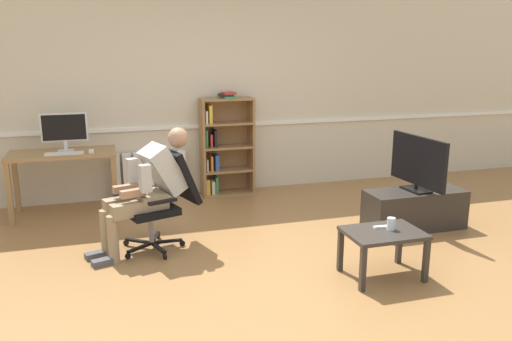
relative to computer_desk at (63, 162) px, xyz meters
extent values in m
plane|color=olive|center=(1.83, -2.15, -0.64)|extent=(18.00, 18.00, 0.00)
cube|color=beige|center=(1.83, 0.50, 0.71)|extent=(12.00, 0.10, 2.70)
cube|color=white|center=(1.83, 0.43, 0.28)|extent=(12.00, 0.03, 0.05)
cube|color=#9E7547|center=(-0.57, -0.26, -0.28)|extent=(0.06, 0.06, 0.72)
cube|color=#9E7547|center=(0.57, -0.26, -0.28)|extent=(0.06, 0.06, 0.72)
cube|color=#9E7547|center=(0.57, 0.26, -0.28)|extent=(0.06, 0.06, 0.72)
cube|color=#9E7547|center=(-0.57, 0.26, -0.28)|extent=(0.06, 0.06, 0.72)
cube|color=#9E7547|center=(0.00, 0.00, 0.10)|extent=(1.21, 0.60, 0.04)
cube|color=silver|center=(0.04, 0.06, 0.12)|extent=(0.18, 0.14, 0.01)
cube|color=silver|center=(0.04, 0.08, 0.18)|extent=(0.04, 0.02, 0.10)
cube|color=silver|center=(0.04, 0.08, 0.39)|extent=(0.53, 0.02, 0.33)
cube|color=black|center=(0.04, 0.07, 0.39)|extent=(0.48, 0.00, 0.30)
cube|color=white|center=(0.04, -0.14, 0.13)|extent=(0.42, 0.12, 0.02)
cube|color=white|center=(0.33, -0.12, 0.13)|extent=(0.06, 0.10, 0.03)
cube|color=olive|center=(1.72, 0.27, 0.01)|extent=(0.03, 0.28, 1.30)
cube|color=olive|center=(2.38, 0.27, 0.01)|extent=(0.03, 0.28, 1.30)
cube|color=olive|center=(2.05, 0.41, 0.01)|extent=(0.67, 0.02, 1.30)
cube|color=olive|center=(2.05, 0.27, -0.63)|extent=(0.64, 0.28, 0.03)
cube|color=olive|center=(2.05, 0.27, -0.31)|extent=(0.64, 0.28, 0.03)
cube|color=olive|center=(2.05, 0.27, 0.01)|extent=(0.64, 0.28, 0.03)
cube|color=olive|center=(2.05, 0.27, 0.33)|extent=(0.64, 0.28, 0.03)
cube|color=olive|center=(2.05, 0.27, 0.64)|extent=(0.64, 0.28, 0.03)
cube|color=gold|center=(1.77, 0.27, -0.51)|extent=(0.05, 0.19, 0.20)
cube|color=beige|center=(1.77, 0.29, -0.22)|extent=(0.02, 0.19, 0.16)
cube|color=#38844C|center=(1.77, 0.29, 0.14)|extent=(0.03, 0.19, 0.23)
cube|color=white|center=(1.77, 0.27, 0.42)|extent=(0.03, 0.19, 0.16)
cube|color=beige|center=(1.83, 0.27, -0.52)|extent=(0.04, 0.19, 0.18)
cube|color=orange|center=(1.83, 0.28, -0.20)|extent=(0.03, 0.19, 0.20)
cube|color=red|center=(1.82, 0.29, 0.11)|extent=(0.03, 0.19, 0.17)
cube|color=gold|center=(1.82, 0.26, 0.46)|extent=(0.04, 0.19, 0.24)
cube|color=#38844C|center=(1.88, 0.27, -0.50)|extent=(0.03, 0.19, 0.23)
cube|color=#2D519E|center=(1.89, 0.26, -0.19)|extent=(0.05, 0.19, 0.21)
cube|color=black|center=(1.88, 0.29, 0.13)|extent=(0.03, 0.19, 0.22)
cube|color=#38844C|center=(2.08, 0.23, 0.67)|extent=(0.16, 0.22, 0.02)
cube|color=black|center=(2.04, 0.30, 0.69)|extent=(0.16, 0.22, 0.02)
cube|color=red|center=(2.09, 0.30, 0.72)|extent=(0.16, 0.22, 0.02)
cube|color=white|center=(0.60, 0.39, -0.33)|extent=(0.11, 0.08, 0.62)
cube|color=white|center=(0.74, 0.39, -0.33)|extent=(0.11, 0.08, 0.62)
cube|color=white|center=(0.88, 0.39, -0.33)|extent=(0.11, 0.08, 0.62)
cube|color=white|center=(1.02, 0.39, -0.33)|extent=(0.11, 0.08, 0.62)
cube|color=white|center=(1.17, 0.39, -0.33)|extent=(0.11, 0.08, 0.62)
cube|color=white|center=(1.31, 0.39, -0.33)|extent=(0.11, 0.08, 0.62)
cube|color=white|center=(1.45, 0.39, -0.33)|extent=(0.11, 0.08, 0.62)
cube|color=black|center=(0.91, -1.56, -0.57)|extent=(0.13, 0.30, 0.02)
cylinder|color=black|center=(0.96, -1.70, -0.61)|extent=(0.04, 0.06, 0.06)
cube|color=black|center=(1.01, -1.41, -0.57)|extent=(0.30, 0.04, 0.02)
cylinder|color=black|center=(1.16, -1.41, -0.61)|extent=(0.06, 0.02, 0.06)
cube|color=black|center=(0.91, -1.27, -0.57)|extent=(0.13, 0.30, 0.02)
cylinder|color=black|center=(0.96, -1.13, -0.61)|extent=(0.04, 0.06, 0.06)
cube|color=black|center=(0.74, -1.32, -0.57)|extent=(0.26, 0.21, 0.02)
cylinder|color=black|center=(0.62, -1.23, -0.61)|extent=(0.06, 0.05, 0.06)
cube|color=black|center=(0.74, -1.50, -0.57)|extent=(0.26, 0.20, 0.02)
cylinder|color=black|center=(0.62, -1.59, -0.61)|extent=(0.06, 0.05, 0.06)
cylinder|color=gray|center=(0.86, -1.41, -0.41)|extent=(0.05, 0.05, 0.30)
cube|color=black|center=(0.86, -1.41, -0.23)|extent=(0.58, 0.58, 0.07)
cube|color=black|center=(1.18, -1.31, 0.06)|extent=(0.39, 0.50, 0.54)
cube|color=black|center=(0.80, -1.16, -0.08)|extent=(0.28, 0.13, 0.03)
cube|color=black|center=(0.96, -1.65, -0.08)|extent=(0.28, 0.13, 0.03)
cube|color=#937F60|center=(0.86, -1.41, -0.12)|extent=(0.35, 0.40, 0.14)
cube|color=#B2B2AD|center=(1.01, -1.36, 0.15)|extent=(0.49, 0.45, 0.52)
sphere|color=#A87A5B|center=(1.17, -1.31, 0.45)|extent=(0.20, 0.20, 0.20)
cube|color=black|center=(0.60, -1.50, -0.02)|extent=(0.15, 0.08, 0.02)
cube|color=#937F60|center=(0.63, -1.38, -0.15)|extent=(0.44, 0.25, 0.13)
cylinder|color=#937F60|center=(0.44, -1.44, -0.41)|extent=(0.10, 0.10, 0.46)
cube|color=#4C4C51|center=(0.34, -1.47, -0.61)|extent=(0.24, 0.15, 0.06)
cube|color=#937F60|center=(0.70, -1.57, -0.15)|extent=(0.44, 0.25, 0.13)
cylinder|color=#937F60|center=(0.50, -1.63, -0.41)|extent=(0.10, 0.10, 0.46)
cube|color=#4C4C51|center=(0.40, -1.67, -0.61)|extent=(0.24, 0.15, 0.06)
cube|color=#B2B2AD|center=(0.72, -1.29, 0.13)|extent=(0.12, 0.11, 0.26)
cube|color=#A87A5B|center=(0.64, -1.38, 0.00)|extent=(0.25, 0.14, 0.07)
cube|color=#B2B2AD|center=(0.82, -1.60, 0.13)|extent=(0.12, 0.11, 0.26)
cube|color=#A87A5B|center=(0.70, -1.56, 0.00)|extent=(0.25, 0.14, 0.07)
cube|color=#2D2823|center=(3.70, -1.62, -0.43)|extent=(1.09, 0.43, 0.43)
cube|color=black|center=(3.70, -1.62, -0.20)|extent=(0.22, 0.33, 0.02)
cylinder|color=black|center=(3.70, -1.62, -0.17)|extent=(0.04, 0.04, 0.05)
cube|color=black|center=(3.70, -1.62, 0.12)|extent=(0.11, 0.87, 0.53)
cube|color=white|center=(3.72, -1.62, 0.12)|extent=(0.07, 0.82, 0.49)
cube|color=#332D28|center=(2.43, -2.82, -0.45)|extent=(0.04, 0.04, 0.39)
cube|color=#332D28|center=(3.03, -2.82, -0.45)|extent=(0.04, 0.04, 0.39)
cube|color=#332D28|center=(3.03, -2.40, -0.45)|extent=(0.04, 0.04, 0.39)
cube|color=#332D28|center=(2.43, -2.40, -0.45)|extent=(0.04, 0.04, 0.39)
cube|color=#332D28|center=(2.73, -2.61, -0.24)|extent=(0.66, 0.48, 0.03)
cylinder|color=silver|center=(2.80, -2.60, -0.17)|extent=(0.07, 0.07, 0.11)
cube|color=white|center=(2.75, -2.53, -0.21)|extent=(0.15, 0.04, 0.02)
camera|label=1|loc=(0.47, -6.29, 1.34)|focal=36.18mm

